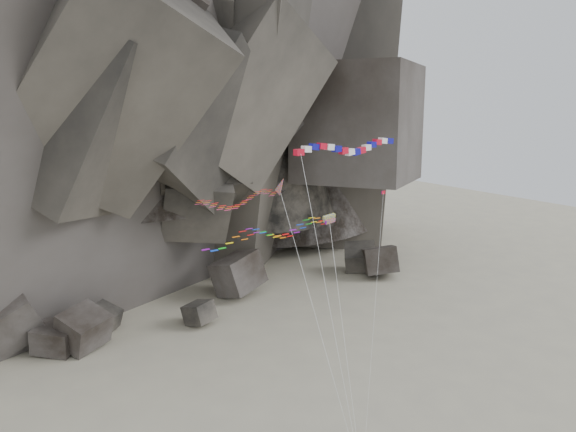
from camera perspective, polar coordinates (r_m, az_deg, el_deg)
ground at (r=60.32m, az=3.76°, el=-20.55°), size 260.00×260.00×0.00m
headland at (r=114.00m, az=-19.75°, el=16.37°), size 110.00×70.00×84.00m
boulder_field at (r=87.14m, az=-8.35°, el=-8.13°), size 77.17×14.81×9.56m
delta_kite at (r=48.96m, az=-5.24°, el=1.69°), size 9.58×13.71×23.63m
banner_kite at (r=53.07m, az=6.12°, el=6.86°), size 13.24×11.28×26.84m
parafoil_kite at (r=46.54m, az=-2.22°, el=-1.70°), size 13.79×8.94×20.59m
pennant_kite at (r=53.02m, az=9.13°, el=-4.84°), size 10.71×9.18×21.85m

